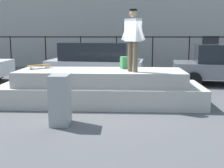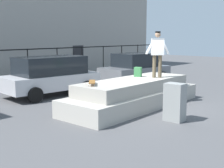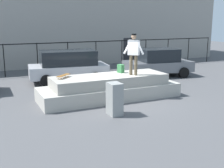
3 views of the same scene
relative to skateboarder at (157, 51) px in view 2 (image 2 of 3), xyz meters
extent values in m
plane|color=#4C4C4F|center=(-0.71, 0.09, -2.09)|extent=(60.00, 60.00, 0.00)
cube|color=#ADA89E|center=(-0.97, 0.37, -1.80)|extent=(6.20, 2.04, 0.60)
cube|color=#A09B91|center=(-0.97, 0.37, -1.27)|extent=(5.08, 1.67, 0.45)
cylinder|color=brown|center=(-0.07, 0.08, -0.61)|extent=(0.14, 0.14, 0.88)
cylinder|color=brown|center=(0.07, -0.08, -0.61)|extent=(0.14, 0.14, 0.88)
cube|color=silver|center=(0.00, 0.00, 0.16)|extent=(0.50, 0.51, 0.64)
cylinder|color=silver|center=(-0.19, 0.21, 0.15)|extent=(0.31, 0.33, 0.59)
cylinder|color=silver|center=(0.19, -0.21, 0.15)|extent=(0.31, 0.33, 0.59)
sphere|color=tan|center=(0.00, 0.00, 0.62)|extent=(0.22, 0.22, 0.22)
cylinder|color=black|center=(0.00, 0.00, 0.72)|extent=(0.30, 0.30, 0.05)
cube|color=brown|center=(-2.96, 0.67, -0.94)|extent=(0.73, 0.70, 0.02)
cylinder|color=silver|center=(-3.22, 0.56, -1.02)|extent=(0.06, 0.06, 0.06)
cylinder|color=silver|center=(-3.08, 0.41, -1.02)|extent=(0.06, 0.06, 0.06)
cylinder|color=silver|center=(-2.83, 0.92, -1.02)|extent=(0.06, 0.06, 0.06)
cylinder|color=silver|center=(-2.70, 0.77, -1.02)|extent=(0.06, 0.06, 0.06)
cube|color=#33723F|center=(-0.25, 0.74, -0.86)|extent=(0.28, 0.33, 0.38)
cube|color=#B7B7BC|center=(-1.59, 4.60, -1.45)|extent=(4.47, 2.37, 0.65)
cube|color=black|center=(-1.59, 4.60, -0.73)|extent=(3.17, 2.00, 0.79)
cylinder|color=black|center=(-2.79, 5.71, -1.77)|extent=(0.66, 0.29, 0.64)
cylinder|color=black|center=(-3.02, 3.79, -1.77)|extent=(0.66, 0.29, 0.64)
cylinder|color=black|center=(-0.16, 5.40, -1.77)|extent=(0.66, 0.29, 0.64)
cylinder|color=black|center=(-0.38, 3.49, -1.77)|extent=(0.66, 0.29, 0.64)
cube|color=slate|center=(3.91, 3.92, -1.46)|extent=(4.26, 2.49, 0.62)
cube|color=black|center=(3.91, 3.92, -0.77)|extent=(2.43, 2.01, 0.76)
cylinder|color=black|center=(2.80, 5.08, -1.77)|extent=(0.66, 0.30, 0.64)
cylinder|color=black|center=(2.53, 3.09, -1.77)|extent=(0.66, 0.30, 0.64)
cylinder|color=black|center=(5.28, 4.75, -1.77)|extent=(0.66, 0.30, 0.64)
cylinder|color=black|center=(5.01, 2.76, -1.77)|extent=(0.66, 0.30, 0.64)
cube|color=gray|center=(-1.75, -1.77, -1.49)|extent=(0.44, 0.60, 1.20)
cylinder|color=black|center=(-0.71, 7.60, -1.09)|extent=(0.06, 0.06, 2.01)
cylinder|color=black|center=(1.29, 7.60, -1.09)|extent=(0.06, 0.06, 2.01)
cylinder|color=black|center=(3.29, 7.60, -1.09)|extent=(0.06, 0.06, 2.01)
cylinder|color=black|center=(5.29, 7.60, -1.09)|extent=(0.06, 0.06, 2.01)
cylinder|color=black|center=(7.29, 7.60, -1.09)|extent=(0.06, 0.06, 2.01)
cylinder|color=black|center=(9.29, 7.60, -1.09)|extent=(0.06, 0.06, 2.01)
cylinder|color=black|center=(11.29, 7.60, -1.09)|extent=(0.06, 0.06, 2.01)
cube|color=black|center=(-0.71, 7.60, -0.13)|extent=(24.00, 0.04, 0.06)
cube|color=#262628|center=(5.08, 9.85, -1.09)|extent=(1.00, 0.06, 2.00)
camera|label=1|loc=(-0.21, -8.28, 0.05)|focal=45.55mm
camera|label=2|loc=(-10.17, -6.36, 0.54)|focal=49.05mm
camera|label=3|loc=(-6.12, -10.94, 1.32)|focal=46.42mm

